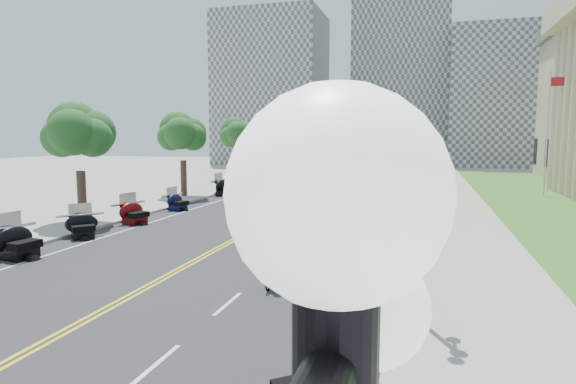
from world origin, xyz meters
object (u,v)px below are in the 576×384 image
(motorcycle_n_3, at_px, (363,302))
(bicycle, at_px, (273,272))
(cyclist_rider, at_px, (273,232))
(flagpole, at_px, (547,135))

(motorcycle_n_3, xyz_separation_m, bicycle, (-3.29, 2.54, -0.18))
(bicycle, xyz_separation_m, cyclist_rider, (0.00, 0.00, 1.37))
(motorcycle_n_3, relative_size, bicycle, 1.17)
(motorcycle_n_3, height_order, cyclist_rider, cyclist_rider)
(flagpole, distance_m, bicycle, 31.71)
(flagpole, bearing_deg, bicycle, -116.49)
(flagpole, height_order, cyclist_rider, flagpole)
(flagpole, height_order, bicycle, flagpole)
(bicycle, height_order, cyclist_rider, cyclist_rider)
(flagpole, relative_size, bicycle, 6.09)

